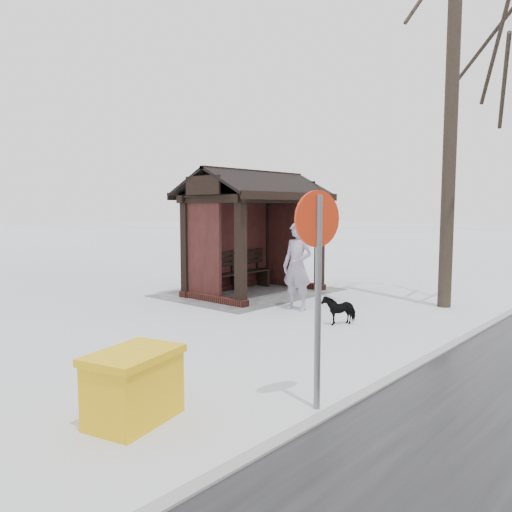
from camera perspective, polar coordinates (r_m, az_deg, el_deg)
The scene contains 9 objects.
ground at distance 12.63m, azimuth -0.04°, elevation -4.32°, with size 120.00×120.00×0.00m, color silver.
kerb at distance 9.94m, azimuth 24.61°, elevation -7.48°, with size 120.00×0.15×0.06m, color gray.
trampled_patch at distance 12.76m, azimuth -0.71°, elevation -4.18°, with size 4.20×3.20×0.02m, color gray.
bus_shelter at distance 12.55m, azimuth -0.58°, elevation 5.55°, with size 3.60×2.40×3.09m.
tree_near at distance 12.21m, azimuth 21.76°, elevation 24.24°, with size 3.42×3.42×9.03m.
pedestrian at distance 10.56m, azimuth 4.74°, elevation -1.17°, with size 0.68×0.45×1.86m, color #9C8FA7.
dog at distance 9.49m, azimuth 9.48°, elevation -6.04°, with size 0.29×0.64×0.54m, color black.
grit_bin at distance 5.35m, azimuth -13.79°, elevation -14.21°, with size 1.08×0.87×0.73m.
road_sign at distance 5.28m, azimuth 7.01°, elevation 0.37°, with size 0.59×0.18×2.35m.
Camera 1 is at (9.30, 8.27, 2.16)m, focal length 35.00 mm.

